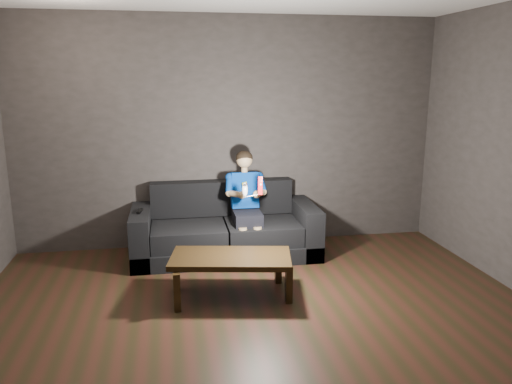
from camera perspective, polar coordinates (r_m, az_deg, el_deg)
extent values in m
plane|color=black|center=(3.97, 1.74, -17.32)|extent=(5.00, 5.00, 0.00)
cube|color=#35312E|center=(5.93, -3.01, 6.73)|extent=(5.00, 0.04, 2.70)
cube|color=black|center=(5.76, -3.50, -6.37)|extent=(2.08, 0.90, 0.18)
cube|color=black|center=(5.58, -7.69, -4.97)|extent=(0.81, 0.63, 0.22)
cube|color=black|center=(5.66, 0.78, -4.57)|extent=(0.81, 0.63, 0.22)
cube|color=black|center=(5.94, -3.94, -0.62)|extent=(1.66, 0.21, 0.41)
cube|color=black|center=(5.68, -12.99, -4.92)|extent=(0.21, 0.90, 0.57)
cube|color=black|center=(5.86, 5.62, -4.05)|extent=(0.21, 0.90, 0.57)
cube|color=black|center=(5.56, -1.00, -2.96)|extent=(0.30, 0.38, 0.14)
cube|color=navy|center=(5.69, -1.32, 0.24)|extent=(0.30, 0.22, 0.42)
cube|color=yellow|center=(5.59, -1.19, 0.65)|extent=(0.09, 0.09, 0.10)
cube|color=#AB1200|center=(5.59, -1.19, 0.64)|extent=(0.06, 0.06, 0.07)
cylinder|color=tan|center=(5.64, -1.33, 2.55)|extent=(0.07, 0.07, 0.06)
sphere|color=tan|center=(5.62, -1.34, 3.71)|extent=(0.18, 0.18, 0.18)
ellipsoid|color=black|center=(5.63, -1.36, 3.93)|extent=(0.19, 0.19, 0.16)
cylinder|color=navy|center=(5.58, -3.13, 0.78)|extent=(0.08, 0.23, 0.19)
cylinder|color=navy|center=(5.64, 0.66, 0.92)|extent=(0.08, 0.23, 0.19)
cylinder|color=tan|center=(5.44, -2.34, -0.03)|extent=(0.14, 0.24, 0.10)
cylinder|color=tan|center=(5.48, 0.49, 0.08)|extent=(0.14, 0.24, 0.10)
sphere|color=tan|center=(5.36, -1.61, -0.34)|extent=(0.08, 0.08, 0.08)
sphere|color=tan|center=(5.39, 0.09, -0.28)|extent=(0.08, 0.08, 0.08)
cylinder|color=tan|center=(5.43, -1.51, -5.85)|extent=(0.09, 0.09, 0.34)
cylinder|color=tan|center=(5.45, 0.18, -5.76)|extent=(0.09, 0.09, 0.34)
cube|color=red|center=(5.14, 0.51, 0.74)|extent=(0.06, 0.08, 0.19)
cube|color=#6A0007|center=(5.11, 0.55, 1.28)|extent=(0.03, 0.02, 0.03)
cylinder|color=silver|center=(5.13, 0.55, 0.55)|extent=(0.02, 0.01, 0.02)
ellipsoid|color=silver|center=(5.13, -1.28, 0.28)|extent=(0.06, 0.09, 0.15)
cylinder|color=black|center=(5.09, -1.23, 0.80)|extent=(0.03, 0.01, 0.03)
cube|color=black|center=(5.55, -13.17, -2.14)|extent=(0.06, 0.15, 0.03)
cube|color=black|center=(5.59, -13.15, -1.86)|extent=(0.02, 0.02, 0.00)
cube|color=black|center=(4.63, -2.91, -7.58)|extent=(1.18, 0.73, 0.05)
cube|color=black|center=(4.47, -9.01, -11.28)|extent=(0.06, 0.06, 0.35)
cube|color=black|center=(4.58, 3.77, -10.51)|extent=(0.06, 0.06, 0.35)
cube|color=black|center=(4.89, -9.10, -9.12)|extent=(0.06, 0.06, 0.35)
cube|color=black|center=(4.99, 2.56, -8.48)|extent=(0.06, 0.06, 0.35)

